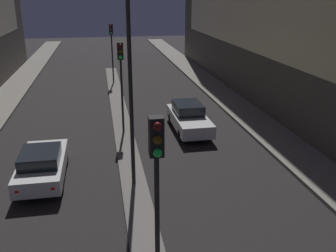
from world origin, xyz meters
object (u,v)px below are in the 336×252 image
Objects in this scene: traffic_light_near at (157,175)px; traffic_light_mid at (121,68)px; traffic_light_far at (112,40)px; car_right_lane at (189,118)px; car_left_lane at (42,164)px; street_lamp at (129,35)px.

traffic_light_near and traffic_light_mid have the same top height.
car_right_lane is (3.76, -12.70, -2.98)m from traffic_light_far.
traffic_light_near is at bearing -63.84° from car_left_lane.
street_lamp is at bearing -16.41° from car_left_lane.
traffic_light_near is at bearing -90.00° from street_lamp.
traffic_light_mid is (0.00, 12.65, 0.00)m from traffic_light_near.
street_lamp is 6.66m from car_left_lane.
traffic_light_near is 25.20m from traffic_light_far.
car_left_lane is (-3.76, -17.54, -3.03)m from traffic_light_far.
car_left_lane is 0.94× the size of car_right_lane.
traffic_light_mid is at bearing -90.00° from traffic_light_far.
car_left_lane is 8.95m from car_right_lane.
traffic_light_near is 1.00× the size of traffic_light_mid.
street_lamp is at bearing 90.00° from traffic_light_near.
traffic_light_mid is 1.14× the size of car_left_lane.
car_right_lane is at bearing -2.33° from traffic_light_mid.
street_lamp is 2.02× the size of car_right_lane.
traffic_light_far is at bearing 106.51° from car_right_lane.
car_left_lane is (-3.76, 1.11, -5.38)m from street_lamp.
traffic_light_near is 9.06m from car_left_lane.
traffic_light_near and traffic_light_far have the same top height.
car_right_lane is (7.53, 4.83, 0.05)m from car_left_lane.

